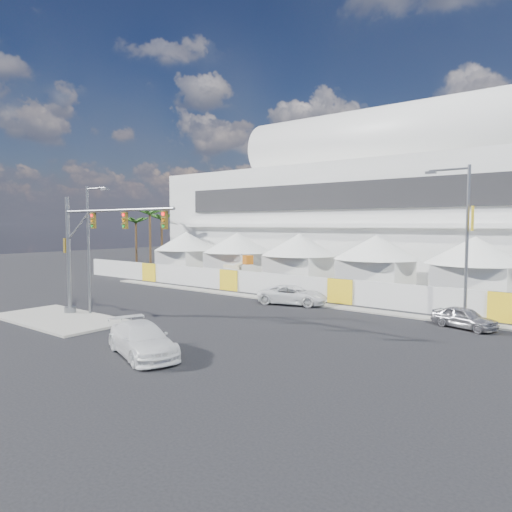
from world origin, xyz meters
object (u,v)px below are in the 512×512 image
Objects in this scene: pickup_near at (142,340)px; boom_lift at (232,275)px; sedan_silver at (464,318)px; streetlight_curb at (463,232)px; traffic_mast at (87,250)px; pickup_curb at (293,295)px; streetlight_median at (90,241)px.

pickup_near is 0.82× the size of boom_lift.
streetlight_curb is (-0.56, 1.46, 5.26)m from sedan_silver.
traffic_mast reaches higher than pickup_near.
pickup_curb is 1.01× the size of pickup_near.
boom_lift is at bearing 100.91° from streetlight_median.
boom_lift is (-3.76, 19.49, -4.40)m from streetlight_median.
boom_lift reaches higher than sedan_silver.
streetlight_curb is at bearing 31.99° from streetlight_median.
pickup_near reaches higher than pickup_curb.
streetlight_median is at bearing 88.54° from pickup_near.
streetlight_curb reaches higher than boom_lift.
traffic_mast reaches higher than sedan_silver.
pickup_curb is 0.54× the size of streetlight_curb.
streetlight_curb is at bearing -11.53° from pickup_near.
traffic_mast is (-21.13, -12.59, 4.06)m from sedan_silver.
pickup_near is at bearing -20.91° from streetlight_median.
traffic_mast is 24.94m from streetlight_curb.
streetlight_median reaches higher than pickup_near.
pickup_near is 27.76m from boom_lift.
traffic_mast is 1.18m from streetlight_median.
traffic_mast is 1.71× the size of boom_lift.
traffic_mast is 1.12× the size of streetlight_curb.
boom_lift is at bearing 51.13° from pickup_near.
streetlight_median is 0.87× the size of streetlight_curb.
pickup_curb is 13.56m from streetlight_curb.
streetlight_median is 20.33m from boom_lift.
streetlight_median is at bearing 135.86° from sedan_silver.
pickup_near is at bearing -38.12° from boom_lift.
pickup_curb is 15.89m from streetlight_median.
streetlight_median reaches higher than traffic_mast.
pickup_curb is at bearing -176.11° from streetlight_curb.
pickup_curb is 0.62× the size of streetlight_median.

